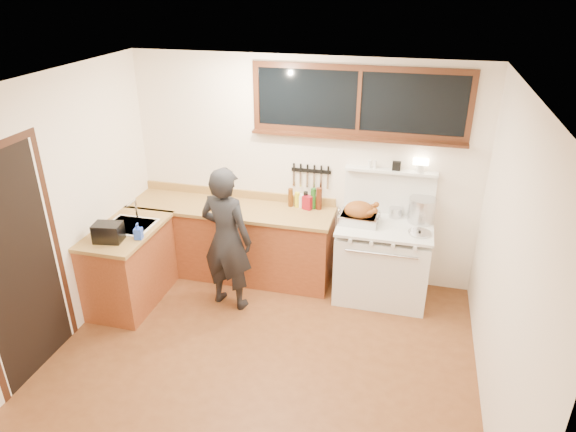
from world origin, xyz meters
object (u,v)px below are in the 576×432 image
(man, at_px, (227,239))
(cutting_board, at_px, (223,203))
(vintage_stove, at_px, (382,259))
(roast_turkey, at_px, (359,214))

(man, xyz_separation_m, cutting_board, (-0.26, 0.58, 0.14))
(man, distance_m, cutting_board, 0.65)
(vintage_stove, height_order, cutting_board, vintage_stove)
(man, relative_size, roast_turkey, 3.53)
(cutting_board, height_order, roast_turkey, roast_turkey)
(cutting_board, bearing_deg, roast_turkey, -0.47)
(cutting_board, bearing_deg, vintage_stove, 0.02)
(vintage_stove, xyz_separation_m, cutting_board, (-1.88, -0.00, 0.48))
(man, height_order, cutting_board, man)
(vintage_stove, bearing_deg, man, -160.27)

